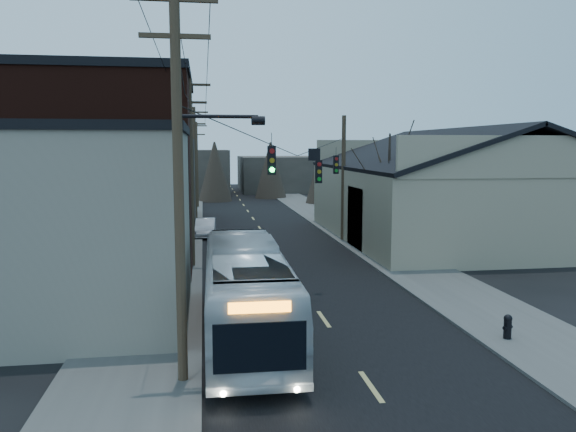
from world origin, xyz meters
The scene contains 15 objects.
ground centered at (0.00, 0.00, 0.00)m, with size 160.00×160.00×0.00m, color black.
road_surface centered at (0.00, 30.00, 0.01)m, with size 9.00×110.00×0.02m, color black.
sidewalk_left centered at (-6.50, 30.00, 0.06)m, with size 4.00×110.00×0.12m, color #474744.
sidewalk_right centered at (6.50, 30.00, 0.06)m, with size 4.00×110.00×0.12m, color #474744.
building_clapboard centered at (-9.00, 9.00, 3.50)m, with size 8.00×8.00×7.00m, color #6C675A.
building_brick centered at (-10.00, 20.00, 5.00)m, with size 10.00×12.00×10.00m, color black.
building_left_far centered at (-9.50, 36.00, 3.50)m, with size 9.00×14.00×7.00m, color #38322C.
warehouse centered at (13.00, 25.00, 2.70)m, with size 16.16×20.60×7.73m.
building_far_left centered at (-6.00, 65.00, 3.00)m, with size 10.00×12.00×6.00m, color #38322C.
building_far_right centered at (7.00, 70.00, 2.50)m, with size 12.00×14.00×5.00m, color #38322C.
bare_tree centered at (6.50, 20.00, 3.60)m, with size 0.40×0.40×7.20m, color black.
utility_lines centered at (-3.11, 24.14, 4.95)m, with size 11.24×45.28×10.50m.
bus centered at (-3.00, 6.62, 1.56)m, with size 2.62×11.21×3.12m, color silver.
parked_car centered at (-4.27, 28.44, 0.65)m, with size 1.37×3.94×1.30m, color #A7A9AF.
fire_hydrant centered at (5.50, 4.73, 0.55)m, with size 0.39×0.28×0.81m.
Camera 1 is at (-4.36, -11.90, 6.41)m, focal length 35.00 mm.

